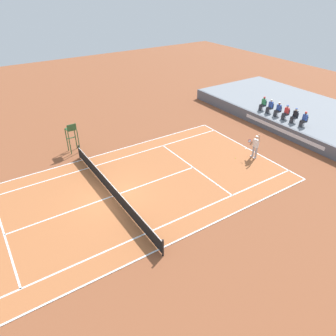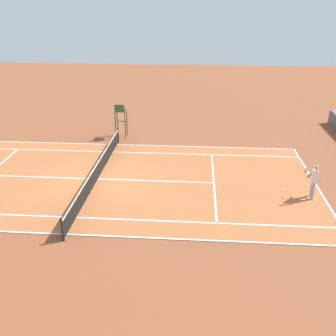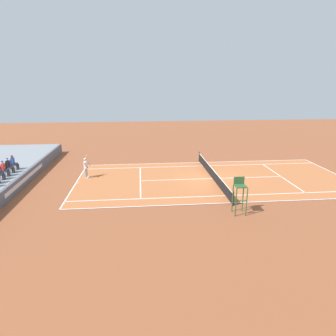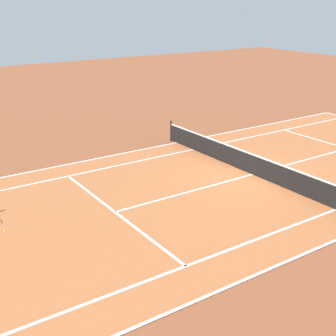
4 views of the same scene
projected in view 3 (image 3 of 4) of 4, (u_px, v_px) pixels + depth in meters
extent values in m
plane|color=brown|center=(212.00, 179.00, 26.18)|extent=(80.00, 80.00, 0.00)
cube|color=#B76638|center=(212.00, 179.00, 26.18)|extent=(10.98, 23.78, 0.02)
cube|color=white|center=(76.00, 183.00, 25.09)|extent=(10.98, 0.10, 0.01)
cube|color=white|center=(231.00, 203.00, 20.94)|extent=(0.10, 23.78, 0.01)
cube|color=white|center=(200.00, 162.00, 31.42)|extent=(0.10, 23.78, 0.01)
cube|color=white|center=(225.00, 196.00, 22.25)|extent=(0.10, 23.78, 0.01)
cube|color=white|center=(203.00, 166.00, 30.10)|extent=(0.10, 23.78, 0.01)
cube|color=white|center=(140.00, 181.00, 25.59)|extent=(8.22, 0.10, 0.01)
cube|color=white|center=(281.00, 176.00, 26.76)|extent=(8.22, 0.10, 0.01)
cube|color=white|center=(212.00, 179.00, 26.18)|extent=(0.10, 12.80, 0.01)
cube|color=white|center=(77.00, 183.00, 25.09)|extent=(0.10, 0.20, 0.01)
cube|color=white|center=(336.00, 175.00, 27.26)|extent=(0.10, 0.20, 0.01)
cylinder|color=black|center=(233.00, 199.00, 20.36)|extent=(0.10, 0.10, 1.07)
cylinder|color=black|center=(199.00, 157.00, 31.70)|extent=(0.10, 0.10, 1.07)
cube|color=black|center=(212.00, 174.00, 26.05)|extent=(11.78, 0.02, 0.84)
cube|color=white|center=(213.00, 169.00, 25.93)|extent=(11.78, 0.03, 0.06)
cube|color=#565B66|center=(25.00, 179.00, 24.56)|extent=(23.66, 0.24, 1.05)
cube|color=silver|center=(26.00, 178.00, 24.56)|extent=(8.28, 0.01, 0.32)
cylinder|color=#4C4C51|center=(3.00, 177.00, 22.81)|extent=(0.04, 0.04, 0.38)
cylinder|color=#4C4C51|center=(1.00, 178.00, 22.48)|extent=(0.04, 0.04, 0.38)
cube|color=#2D2D33|center=(1.00, 174.00, 22.56)|extent=(0.34, 0.44, 0.16)
cube|color=#2D2D33|center=(4.00, 177.00, 22.65)|extent=(0.30, 0.14, 0.44)
cube|color=#474C56|center=(4.00, 171.00, 23.41)|extent=(0.44, 0.44, 0.06)
cube|color=#474C56|center=(1.00, 168.00, 23.32)|extent=(0.44, 0.06, 0.44)
cylinder|color=#4C4C51|center=(8.00, 173.00, 23.66)|extent=(0.04, 0.04, 0.38)
cylinder|color=#4C4C51|center=(6.00, 175.00, 23.32)|extent=(0.04, 0.04, 0.38)
cube|color=#2D2D33|center=(6.00, 170.00, 23.40)|extent=(0.34, 0.44, 0.16)
cube|color=#2D2D33|center=(9.00, 174.00, 23.49)|extent=(0.30, 0.14, 0.44)
cube|color=red|center=(3.00, 167.00, 23.30)|extent=(0.36, 0.22, 0.52)
sphere|color=tan|center=(2.00, 162.00, 23.20)|extent=(0.20, 0.20, 0.20)
cylinder|color=#2D4CA8|center=(2.00, 161.00, 23.17)|extent=(0.19, 0.19, 0.05)
cube|color=#474C56|center=(9.00, 168.00, 24.28)|extent=(0.44, 0.44, 0.06)
cube|color=#474C56|center=(6.00, 165.00, 24.19)|extent=(0.44, 0.06, 0.44)
cylinder|color=#4C4C51|center=(12.00, 170.00, 24.53)|extent=(0.04, 0.04, 0.38)
cylinder|color=#4C4C51|center=(11.00, 171.00, 24.19)|extent=(0.04, 0.04, 0.38)
cube|color=#2D2D33|center=(10.00, 167.00, 24.27)|extent=(0.34, 0.44, 0.16)
cube|color=#2D2D33|center=(13.00, 170.00, 24.36)|extent=(0.30, 0.14, 0.44)
cube|color=black|center=(8.00, 164.00, 24.17)|extent=(0.36, 0.22, 0.52)
sphere|color=beige|center=(7.00, 160.00, 24.07)|extent=(0.20, 0.20, 0.20)
cylinder|color=#2D4CA8|center=(7.00, 158.00, 24.04)|extent=(0.19, 0.19, 0.05)
cube|color=#474C56|center=(14.00, 165.00, 25.19)|extent=(0.44, 0.44, 0.06)
cube|color=#474C56|center=(11.00, 162.00, 25.10)|extent=(0.44, 0.06, 0.44)
cylinder|color=#4C4C51|center=(17.00, 167.00, 25.44)|extent=(0.04, 0.04, 0.38)
cylinder|color=#4C4C51|center=(15.00, 168.00, 25.10)|extent=(0.04, 0.04, 0.38)
cube|color=#2D2D33|center=(15.00, 164.00, 25.18)|extent=(0.34, 0.44, 0.16)
cube|color=#2D2D33|center=(18.00, 167.00, 25.27)|extent=(0.30, 0.14, 0.44)
cube|color=#2D4CA8|center=(12.00, 161.00, 25.08)|extent=(0.36, 0.22, 0.52)
sphere|color=brown|center=(12.00, 157.00, 24.98)|extent=(0.20, 0.20, 0.20)
cylinder|color=red|center=(12.00, 156.00, 24.95)|extent=(0.19, 0.19, 0.05)
cylinder|color=#9E9EA3|center=(87.00, 172.00, 26.46)|extent=(0.15, 0.15, 0.92)
cylinder|color=#9E9EA3|center=(86.00, 174.00, 26.16)|extent=(0.15, 0.15, 0.92)
cube|color=white|center=(88.00, 177.00, 26.58)|extent=(0.15, 0.29, 0.10)
cube|color=white|center=(87.00, 178.00, 26.27)|extent=(0.15, 0.29, 0.10)
cube|color=white|center=(85.00, 165.00, 26.10)|extent=(0.43, 0.29, 0.60)
sphere|color=tan|center=(85.00, 160.00, 25.96)|extent=(0.22, 0.22, 0.22)
cylinder|color=white|center=(85.00, 159.00, 25.94)|extent=(0.21, 0.21, 0.06)
cylinder|color=tan|center=(86.00, 158.00, 26.19)|extent=(0.12, 0.22, 0.61)
cylinder|color=tan|center=(86.00, 165.00, 25.84)|extent=(0.13, 0.34, 0.56)
cylinder|color=black|center=(87.00, 167.00, 25.83)|extent=(0.06, 0.19, 0.25)
torus|color=red|center=(89.00, 164.00, 25.78)|extent=(0.33, 0.23, 0.26)
cylinder|color=silver|center=(89.00, 164.00, 25.78)|extent=(0.29, 0.19, 0.22)
sphere|color=#D1E533|center=(100.00, 179.00, 25.95)|extent=(0.07, 0.07, 0.07)
cylinder|color=#2D562D|center=(247.00, 202.00, 18.72)|extent=(0.07, 0.07, 1.90)
cylinder|color=#2D562D|center=(236.00, 203.00, 18.65)|extent=(0.07, 0.07, 1.90)
cylinder|color=#2D562D|center=(243.00, 198.00, 19.38)|extent=(0.07, 0.07, 1.90)
cylinder|color=#2D562D|center=(233.00, 198.00, 19.32)|extent=(0.07, 0.07, 1.90)
cube|color=#2D562D|center=(241.00, 186.00, 18.74)|extent=(0.70, 0.70, 0.06)
cube|color=#2D562D|center=(239.00, 180.00, 19.00)|extent=(0.06, 0.70, 0.48)
cube|color=#2D562D|center=(241.00, 201.00, 18.69)|extent=(0.10, 0.70, 0.04)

